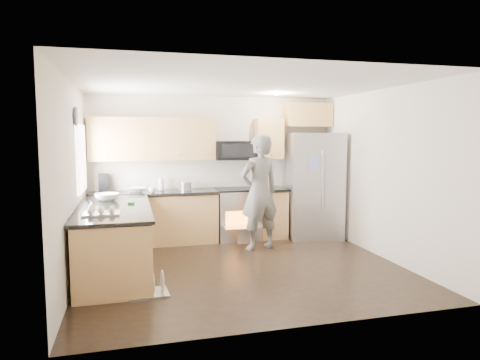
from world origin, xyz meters
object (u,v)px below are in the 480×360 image
object	(u,v)px
refrigerator	(315,186)
dish_rack	(149,288)
person	(259,192)
stove_range	(237,202)

from	to	relation	value
refrigerator	dish_rack	world-z (taller)	refrigerator
refrigerator	person	distance (m)	1.34
refrigerator	dish_rack	bearing A→B (deg)	-135.03
stove_range	refrigerator	size ratio (longest dim) A/B	0.92
stove_range	dish_rack	distance (m)	3.03
dish_rack	stove_range	bearing A→B (deg)	54.94
refrigerator	person	bearing A→B (deg)	-146.69
stove_range	dish_rack	xyz separation A→B (m)	(-1.70, -2.43, -0.60)
person	dish_rack	size ratio (longest dim) A/B	3.99
refrigerator	dish_rack	distance (m)	3.91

